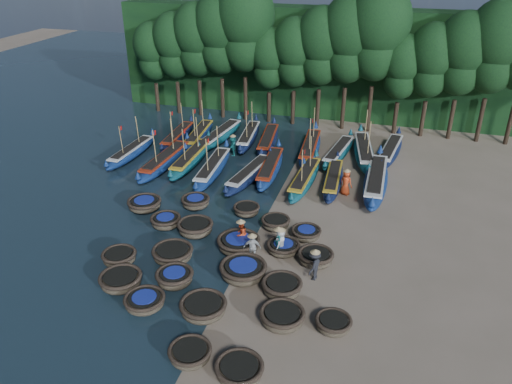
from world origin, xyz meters
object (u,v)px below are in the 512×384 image
(coracle_22, at_px, (247,210))
(long_boat_14, at_px, (310,148))
(coracle_15, at_px, (166,221))
(long_boat_0, at_px, (132,152))
(coracle_14, at_px, (282,287))
(long_boat_11, at_px, (221,135))
(coracle_4, at_px, (239,370))
(fisherman_2, at_px, (241,233))
(coracle_23, at_px, (276,223))
(fisherman_5, at_px, (233,145))
(coracle_6, at_px, (145,301))
(coracle_17, at_px, (239,243))
(long_boat_8, at_px, (376,180))
(long_boat_10, at_px, (199,135))
(coracle_9, at_px, (333,323))
(long_boat_15, at_px, (338,152))
(long_boat_7, at_px, (333,179))
(fisherman_6, at_px, (346,182))
(fisherman_3, at_px, (314,265))
(long_boat_1, at_px, (165,160))
(coracle_21, at_px, (196,202))
(fisherman_4, at_px, (252,247))
(long_boat_13, at_px, (268,140))
(coracle_3, at_px, (190,353))
(coracle_16, at_px, (195,228))
(coracle_7, at_px, (203,308))
(long_boat_4, at_px, (250,174))
(long_boat_16, at_px, (364,152))
(fisherman_0, at_px, (281,242))
(long_boat_5, at_px, (270,167))
(coracle_11, at_px, (173,253))
(coracle_10, at_px, (119,257))
(coracle_20, at_px, (145,204))
(long_boat_9, at_px, (178,136))
(coracle_19, at_px, (316,257))
(long_boat_3, at_px, (213,168))
(long_boat_12, at_px, (249,136))
(long_boat_2, at_px, (191,158))
(coracle_12, at_px, (175,277))
(coracle_5, at_px, (121,280))
(long_boat_17, at_px, (390,151))
(coracle_18, at_px, (283,247))
(long_boat_6, at_px, (305,178))

(coracle_22, distance_m, long_boat_14, 11.02)
(coracle_15, distance_m, long_boat_0, 11.55)
(coracle_14, height_order, long_boat_14, long_boat_14)
(long_boat_0, xyz_separation_m, long_boat_11, (5.55, 5.38, 0.05))
(coracle_4, bearing_deg, fisherman_2, 107.35)
(coracle_23, relative_size, fisherman_5, 0.95)
(coracle_6, bearing_deg, long_boat_14, 79.09)
(coracle_17, bearing_deg, long_boat_8, 56.18)
(coracle_6, xyz_separation_m, long_boat_10, (-5.71, 20.86, 0.14))
(coracle_9, bearing_deg, long_boat_15, 97.20)
(long_boat_7, bearing_deg, fisherman_6, -49.63)
(fisherman_3, bearing_deg, long_boat_1, -114.14)
(coracle_21, bearing_deg, fisherman_4, -41.82)
(long_boat_11, distance_m, long_boat_13, 4.19)
(coracle_3, relative_size, coracle_16, 0.83)
(long_boat_0, relative_size, fisherman_4, 4.03)
(coracle_15, bearing_deg, coracle_6, -72.29)
(coracle_7, distance_m, long_boat_15, 20.47)
(long_boat_4, bearing_deg, long_boat_7, 16.98)
(long_boat_16, relative_size, fisherman_0, 4.46)
(coracle_3, xyz_separation_m, long_boat_10, (-9.04, 23.30, 0.15))
(fisherman_3, bearing_deg, fisherman_0, -111.90)
(long_boat_5, bearing_deg, coracle_11, -104.92)
(coracle_10, relative_size, long_boat_16, 0.26)
(long_boat_13, bearing_deg, coracle_15, -106.71)
(coracle_20, bearing_deg, fisherman_3, -19.60)
(long_boat_5, xyz_separation_m, long_boat_9, (-9.22, 4.11, -0.03))
(coracle_6, xyz_separation_m, coracle_16, (-0.20, 6.71, 0.10))
(coracle_19, relative_size, fisherman_6, 1.01)
(coracle_16, distance_m, long_boat_3, 8.29)
(long_boat_12, distance_m, long_boat_13, 1.87)
(coracle_7, bearing_deg, coracle_3, -79.81)
(coracle_11, bearing_deg, long_boat_2, 108.21)
(coracle_7, distance_m, long_boat_2, 17.30)
(coracle_6, relative_size, coracle_11, 0.76)
(coracle_12, relative_size, long_boat_5, 0.26)
(coracle_5, xyz_separation_m, long_boat_4, (2.61, 13.53, 0.09))
(long_boat_9, distance_m, long_boat_13, 7.74)
(long_boat_16, distance_m, fisherman_6, 6.63)
(coracle_22, relative_size, long_boat_9, 0.23)
(long_boat_9, bearing_deg, long_boat_4, -37.93)
(coracle_5, bearing_deg, coracle_23, 51.74)
(long_boat_16, bearing_deg, coracle_7, -114.23)
(long_boat_2, height_order, long_boat_14, long_boat_14)
(coracle_21, xyz_separation_m, fisherman_3, (8.68, -5.33, 0.45))
(coracle_4, height_order, coracle_7, coracle_7)
(coracle_12, relative_size, long_boat_8, 0.23)
(coracle_9, distance_m, long_boat_17, 20.85)
(coracle_3, xyz_separation_m, coracle_18, (1.86, 8.71, 0.02))
(long_boat_2, bearing_deg, long_boat_6, -7.77)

